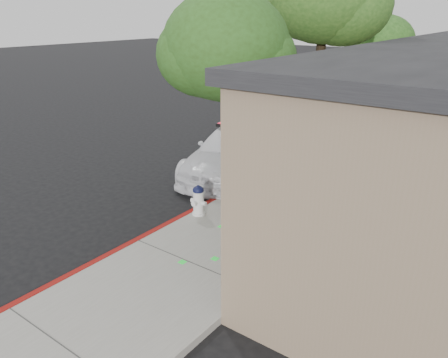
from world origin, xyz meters
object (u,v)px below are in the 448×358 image
police_car (235,151)px  street_tree_near (226,52)px  fire_hydrant (198,200)px  street_tree_far (383,45)px

police_car → street_tree_near: (1.67, -2.81, 3.34)m
fire_hydrant → street_tree_far: 11.38m
fire_hydrant → street_tree_near: size_ratio=0.15×
police_car → street_tree_far: 8.32m
police_car → street_tree_far: bearing=64.0°
fire_hydrant → street_tree_near: bearing=50.7°
police_car → street_tree_near: street_tree_near is taller
street_tree_far → police_car: bearing=-104.2°
police_car → fire_hydrant: size_ratio=7.03×
fire_hydrant → police_car: bearing=107.5°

